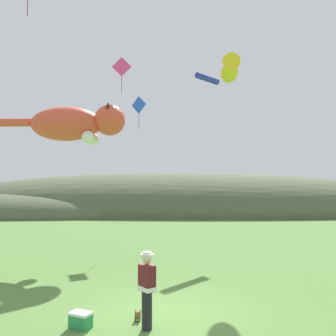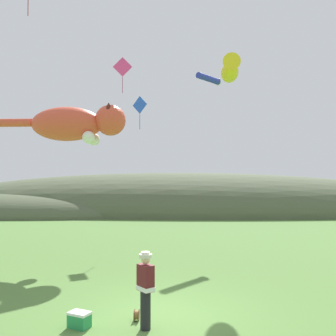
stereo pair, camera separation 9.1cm
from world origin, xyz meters
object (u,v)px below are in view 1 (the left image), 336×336
(picnic_cooler, at_px, (81,320))
(kite_diamond_blue, at_px, (139,105))
(festival_attendant, at_px, (147,288))
(kite_diamond_pink, at_px, (122,67))
(kite_giant_cat, at_px, (75,124))
(kite_spool, at_px, (138,315))
(kite_fish_windsock, at_px, (230,71))
(kite_tube_streamer, at_px, (208,79))

(picnic_cooler, height_order, kite_diamond_blue, kite_diamond_blue)
(festival_attendant, height_order, kite_diamond_pink, kite_diamond_pink)
(picnic_cooler, distance_m, kite_giant_cat, 11.07)
(kite_spool, height_order, kite_diamond_pink, kite_diamond_pink)
(kite_spool, bearing_deg, kite_fish_windsock, 66.45)
(kite_giant_cat, xyz_separation_m, kite_diamond_blue, (2.64, 3.69, 1.62))
(picnic_cooler, height_order, kite_fish_windsock, kite_fish_windsock)
(picnic_cooler, relative_size, kite_diamond_pink, 0.29)
(festival_attendant, xyz_separation_m, kite_diamond_pink, (-2.43, 11.50, 8.59))
(kite_spool, distance_m, picnic_cooler, 1.37)
(kite_tube_streamer, relative_size, kite_diamond_pink, 0.95)
(kite_fish_windsock, bearing_deg, kite_giant_cat, 171.59)
(picnic_cooler, xyz_separation_m, kite_tube_streamer, (4.00, 13.80, 9.31))
(picnic_cooler, height_order, kite_tube_streamer, kite_tube_streamer)
(festival_attendant, bearing_deg, kite_diamond_blue, 97.23)
(festival_attendant, distance_m, kite_diamond_pink, 14.56)
(festival_attendant, height_order, kite_tube_streamer, kite_tube_streamer)
(kite_spool, xyz_separation_m, kite_diamond_blue, (-1.34, 12.19, 7.55))
(kite_tube_streamer, bearing_deg, kite_diamond_pink, -154.31)
(kite_giant_cat, distance_m, kite_fish_windsock, 7.62)
(festival_attendant, xyz_separation_m, picnic_cooler, (-1.55, 0.05, -0.77))
(festival_attendant, height_order, picnic_cooler, festival_attendant)
(picnic_cooler, height_order, kite_giant_cat, kite_giant_cat)
(festival_attendant, distance_m, kite_fish_windsock, 11.20)
(festival_attendant, relative_size, kite_spool, 6.42)
(kite_tube_streamer, bearing_deg, kite_fish_windsock, -84.96)
(festival_attendant, xyz_separation_m, kite_tube_streamer, (2.45, 13.85, 8.54))
(kite_tube_streamer, xyz_separation_m, kite_diamond_blue, (-4.06, -1.14, -1.80))
(kite_tube_streamer, bearing_deg, kite_giant_cat, -144.22)
(kite_spool, bearing_deg, kite_giant_cat, 115.13)
(kite_spool, relative_size, kite_diamond_blue, 0.14)
(kite_giant_cat, height_order, kite_tube_streamer, kite_tube_streamer)
(kite_tube_streamer, height_order, kite_diamond_pink, kite_diamond_pink)
(kite_spool, xyz_separation_m, kite_fish_windsock, (3.24, 7.43, 8.12))
(kite_fish_windsock, height_order, kite_diamond_pink, kite_diamond_pink)
(kite_spool, xyz_separation_m, kite_tube_streamer, (2.72, 13.33, 9.35))
(picnic_cooler, relative_size, kite_tube_streamer, 0.31)
(kite_spool, relative_size, kite_diamond_pink, 0.14)
(kite_giant_cat, bearing_deg, picnic_cooler, -73.22)
(kite_tube_streamer, bearing_deg, kite_diamond_blue, -164.35)
(picnic_cooler, xyz_separation_m, kite_fish_windsock, (4.52, 7.90, 8.08))
(kite_diamond_pink, bearing_deg, kite_spool, -78.88)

